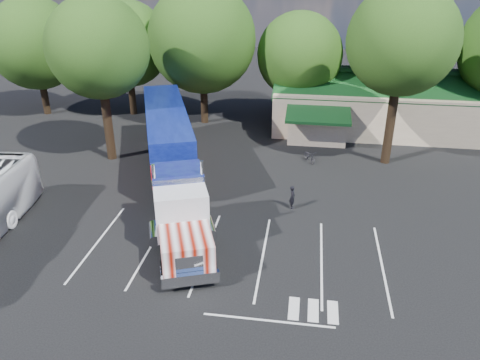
# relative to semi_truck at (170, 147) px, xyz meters

# --- Properties ---
(ground) EXTENTS (120.00, 120.00, 0.00)m
(ground) POSITION_rel_semi_truck_xyz_m (4.35, -2.32, -2.75)
(ground) COLOR black
(ground) RESTS_ON ground
(event_hall) EXTENTS (24.20, 14.12, 5.55)m
(event_hall) POSITION_rel_semi_truck_xyz_m (18.09, 15.49, -0.54)
(event_hall) COLOR beige
(event_hall) RESTS_ON ground
(tree_row_a) EXTENTS (9.00, 9.00, 11.68)m
(tree_row_a) POSITION_rel_semi_truck_xyz_m (-17.65, 14.18, 4.41)
(tree_row_a) COLOR black
(tree_row_a) RESTS_ON ground
(tree_row_b) EXTENTS (8.40, 8.40, 11.35)m
(tree_row_b) POSITION_rel_semi_truck_xyz_m (-8.65, 15.48, 4.38)
(tree_row_b) COLOR black
(tree_row_b) RESTS_ON ground
(tree_row_c) EXTENTS (10.00, 10.00, 13.05)m
(tree_row_c) POSITION_rel_semi_truck_xyz_m (-0.65, 13.88, 5.29)
(tree_row_c) COLOR black
(tree_row_c) RESTS_ON ground
(tree_row_d) EXTENTS (8.00, 8.00, 10.60)m
(tree_row_d) POSITION_rel_semi_truck_xyz_m (8.35, 15.18, 3.83)
(tree_row_d) COLOR black
(tree_row_d) RESTS_ON ground
(tree_row_e) EXTENTS (9.60, 9.60, 12.90)m
(tree_row_e) POSITION_rel_semi_truck_xyz_m (17.35, 15.68, 5.33)
(tree_row_e) COLOR black
(tree_row_e) RESTS_ON ground
(tree_near_left) EXTENTS (7.60, 7.60, 12.65)m
(tree_near_left) POSITION_rel_semi_truck_xyz_m (-6.15, 3.68, 6.06)
(tree_near_left) COLOR black
(tree_near_left) RESTS_ON ground
(tree_near_right) EXTENTS (8.00, 8.00, 13.50)m
(tree_near_right) POSITION_rel_semi_truck_xyz_m (15.85, 6.18, 6.71)
(tree_near_right) COLOR black
(tree_near_right) RESTS_ON ground
(semi_truck) EXTENTS (10.72, 22.76, 4.87)m
(semi_truck) POSITION_rel_semi_truck_xyz_m (0.00, 0.00, 0.00)
(semi_truck) COLOR black
(semi_truck) RESTS_ON ground
(woman) EXTENTS (0.44, 0.62, 1.58)m
(woman) POSITION_rel_semi_truck_xyz_m (8.85, -2.55, -1.96)
(woman) COLOR black
(woman) RESTS_ON ground
(bicycle) EXTENTS (1.34, 1.83, 0.92)m
(bicycle) POSITION_rel_semi_truck_xyz_m (9.85, 5.40, -2.29)
(bicycle) COLOR black
(bicycle) RESTS_ON ground
(silver_sedan) EXTENTS (4.98, 2.69, 1.56)m
(silver_sedan) POSITION_rel_semi_truck_xyz_m (12.94, 11.68, -1.97)
(silver_sedan) COLOR #9B9DA2
(silver_sedan) RESTS_ON ground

